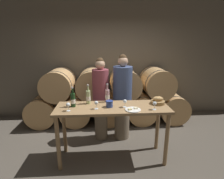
# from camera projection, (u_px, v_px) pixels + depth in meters

# --- Properties ---
(ground_plane) EXTENTS (10.00, 10.00, 0.00)m
(ground_plane) POSITION_uv_depth(u_px,v_px,m) (112.00, 158.00, 3.03)
(ground_plane) COLOR #564F44
(stone_wall_back) EXTENTS (10.00, 0.12, 3.20)m
(stone_wall_back) POSITION_uv_depth(u_px,v_px,m) (108.00, 55.00, 4.55)
(stone_wall_back) COLOR #706656
(stone_wall_back) RESTS_ON ground_plane
(barrel_stack) EXTENTS (3.85, 0.85, 1.34)m
(barrel_stack) POSITION_uv_depth(u_px,v_px,m) (109.00, 97.00, 4.28)
(barrel_stack) COLOR tan
(barrel_stack) RESTS_ON ground_plane
(tasting_table) EXTENTS (1.80, 0.58, 0.95)m
(tasting_table) POSITION_uv_depth(u_px,v_px,m) (112.00, 115.00, 2.82)
(tasting_table) COLOR #99754C
(tasting_table) RESTS_ON ground_plane
(person_left) EXTENTS (0.32, 0.32, 1.66)m
(person_left) POSITION_uv_depth(u_px,v_px,m) (101.00, 99.00, 3.45)
(person_left) COLOR #756651
(person_left) RESTS_ON ground_plane
(person_right) EXTENTS (0.37, 0.37, 1.72)m
(person_right) POSITION_uv_depth(u_px,v_px,m) (122.00, 98.00, 3.47)
(person_right) COLOR #756651
(person_right) RESTS_ON ground_plane
(wine_bottle_red) EXTENTS (0.07, 0.07, 0.32)m
(wine_bottle_red) POSITION_uv_depth(u_px,v_px,m) (73.00, 100.00, 2.75)
(wine_bottle_red) COLOR #193819
(wine_bottle_red) RESTS_ON tasting_table
(wine_bottle_white) EXTENTS (0.07, 0.07, 0.33)m
(wine_bottle_white) POSITION_uv_depth(u_px,v_px,m) (88.00, 97.00, 2.88)
(wine_bottle_white) COLOR #ADBC7F
(wine_bottle_white) RESTS_ON tasting_table
(wine_bottle_rose) EXTENTS (0.07, 0.07, 0.32)m
(wine_bottle_rose) POSITION_uv_depth(u_px,v_px,m) (107.00, 96.00, 2.97)
(wine_bottle_rose) COLOR #BC8E93
(wine_bottle_rose) RESTS_ON tasting_table
(blue_crock) EXTENTS (0.12, 0.12, 0.10)m
(blue_crock) POSITION_uv_depth(u_px,v_px,m) (109.00, 104.00, 2.75)
(blue_crock) COLOR navy
(blue_crock) RESTS_ON tasting_table
(bread_basket) EXTENTS (0.23, 0.23, 0.13)m
(bread_basket) POSITION_uv_depth(u_px,v_px,m) (158.00, 101.00, 2.89)
(bread_basket) COLOR olive
(bread_basket) RESTS_ON tasting_table
(cheese_plate) EXTENTS (0.24, 0.24, 0.04)m
(cheese_plate) POSITION_uv_depth(u_px,v_px,m) (133.00, 110.00, 2.63)
(cheese_plate) COLOR white
(cheese_plate) RESTS_ON tasting_table
(wine_glass_far_left) EXTENTS (0.06, 0.06, 0.13)m
(wine_glass_far_left) POSITION_uv_depth(u_px,v_px,m) (68.00, 105.00, 2.58)
(wine_glass_far_left) COLOR white
(wine_glass_far_left) RESTS_ON tasting_table
(wine_glass_left) EXTENTS (0.06, 0.06, 0.13)m
(wine_glass_left) POSITION_uv_depth(u_px,v_px,m) (96.00, 103.00, 2.66)
(wine_glass_left) COLOR white
(wine_glass_left) RESTS_ON tasting_table
(wine_glass_center) EXTENTS (0.06, 0.06, 0.13)m
(wine_glass_center) POSITION_uv_depth(u_px,v_px,m) (125.00, 102.00, 2.73)
(wine_glass_center) COLOR white
(wine_glass_center) RESTS_ON tasting_table
(wine_glass_right) EXTENTS (0.06, 0.06, 0.13)m
(wine_glass_right) POSITION_uv_depth(u_px,v_px,m) (155.00, 104.00, 2.63)
(wine_glass_right) COLOR white
(wine_glass_right) RESTS_ON tasting_table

